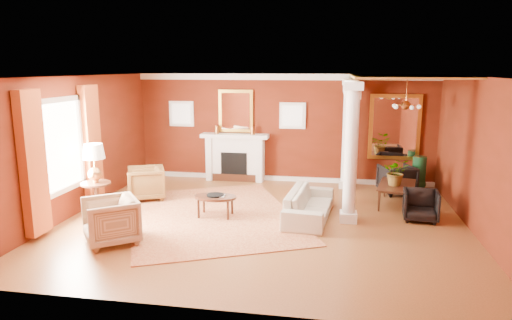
% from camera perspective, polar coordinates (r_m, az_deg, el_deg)
% --- Properties ---
extents(ground, '(8.00, 8.00, 0.00)m').
position_cam_1_polar(ground, '(9.33, 0.89, -7.70)').
color(ground, brown).
rests_on(ground, ground).
extents(room_shell, '(8.04, 7.04, 2.92)m').
position_cam_1_polar(room_shell, '(8.87, 0.93, 4.70)').
color(room_shell, '#611D0D').
rests_on(room_shell, ground).
extents(fireplace, '(1.85, 0.42, 1.29)m').
position_cam_1_polar(fireplace, '(12.54, -2.63, 0.36)').
color(fireplace, white).
rests_on(fireplace, ground).
extents(overmantel_mirror, '(0.95, 0.07, 1.15)m').
position_cam_1_polar(overmantel_mirror, '(12.50, -2.55, 6.13)').
color(overmantel_mirror, gold).
rests_on(overmantel_mirror, fireplace).
extents(flank_window_left, '(0.70, 0.07, 0.70)m').
position_cam_1_polar(flank_window_left, '(12.93, -9.29, 5.73)').
color(flank_window_left, white).
rests_on(flank_window_left, room_shell).
extents(flank_window_right, '(0.70, 0.07, 0.70)m').
position_cam_1_polar(flank_window_right, '(12.28, 4.59, 5.55)').
color(flank_window_right, white).
rests_on(flank_window_right, room_shell).
extents(left_window, '(0.21, 2.55, 2.60)m').
position_cam_1_polar(left_window, '(9.79, -22.82, 0.93)').
color(left_window, white).
rests_on(left_window, room_shell).
extents(column_front, '(0.36, 0.36, 2.80)m').
position_cam_1_polar(column_front, '(9.16, 11.78, 0.94)').
color(column_front, white).
rests_on(column_front, ground).
extents(column_back, '(0.36, 0.36, 2.80)m').
position_cam_1_polar(column_back, '(11.82, 11.37, 3.30)').
color(column_back, white).
rests_on(column_back, ground).
extents(header_beam, '(0.30, 3.20, 0.32)m').
position_cam_1_polar(header_beam, '(10.62, 11.78, 8.85)').
color(header_beam, white).
rests_on(header_beam, column_front).
extents(amber_ceiling, '(2.30, 3.40, 0.04)m').
position_cam_1_polar(amber_ceiling, '(10.56, 18.20, 9.87)').
color(amber_ceiling, gold).
rests_on(amber_ceiling, room_shell).
extents(dining_mirror, '(1.30, 0.07, 1.70)m').
position_cam_1_polar(dining_mirror, '(12.35, 16.93, 3.95)').
color(dining_mirror, gold).
rests_on(dining_mirror, room_shell).
extents(chandelier, '(0.60, 0.62, 0.75)m').
position_cam_1_polar(chandelier, '(10.65, 18.22, 6.52)').
color(chandelier, '#B37338').
rests_on(chandelier, room_shell).
extents(crown_trim, '(8.00, 0.08, 0.16)m').
position_cam_1_polar(crown_trim, '(12.24, 3.48, 10.33)').
color(crown_trim, white).
rests_on(crown_trim, room_shell).
extents(base_trim, '(8.00, 0.08, 0.12)m').
position_cam_1_polar(base_trim, '(12.60, 3.33, -2.32)').
color(base_trim, white).
rests_on(base_trim, ground).
extents(rug, '(4.82, 5.37, 0.02)m').
position_cam_1_polar(rug, '(9.72, -5.47, -6.89)').
color(rug, maroon).
rests_on(rug, ground).
extents(sofa, '(0.79, 2.09, 0.80)m').
position_cam_1_polar(sofa, '(9.48, 6.70, -4.93)').
color(sofa, beige).
rests_on(sofa, ground).
extents(armchair_leopard, '(1.04, 1.07, 0.85)m').
position_cam_1_polar(armchair_leopard, '(11.07, -13.61, -2.63)').
color(armchair_leopard, black).
rests_on(armchair_leopard, ground).
extents(armchair_stripe, '(1.18, 1.19, 0.90)m').
position_cam_1_polar(armchair_stripe, '(8.51, -17.71, -6.99)').
color(armchair_stripe, tan).
rests_on(armchair_stripe, ground).
extents(coffee_table, '(0.89, 0.89, 0.45)m').
position_cam_1_polar(coffee_table, '(9.54, -5.10, -4.76)').
color(coffee_table, black).
rests_on(coffee_table, ground).
extents(coffee_book, '(0.18, 0.03, 0.24)m').
position_cam_1_polar(coffee_book, '(9.46, -5.01, -3.84)').
color(coffee_book, black).
rests_on(coffee_book, coffee_table).
extents(side_table, '(0.61, 0.61, 1.53)m').
position_cam_1_polar(side_table, '(10.00, -19.52, -0.90)').
color(side_table, black).
rests_on(side_table, ground).
extents(dining_table, '(0.74, 1.44, 0.76)m').
position_cam_1_polar(dining_table, '(10.78, 17.34, -3.46)').
color(dining_table, black).
rests_on(dining_table, ground).
extents(dining_chair_near, '(0.72, 0.68, 0.69)m').
position_cam_1_polar(dining_chair_near, '(9.89, 19.90, -5.19)').
color(dining_chair_near, black).
rests_on(dining_chair_near, ground).
extents(dining_chair_far, '(0.95, 0.92, 0.78)m').
position_cam_1_polar(dining_chair_far, '(11.77, 17.19, -2.16)').
color(dining_chair_far, black).
rests_on(dining_chair_far, ground).
extents(green_urn, '(0.37, 0.37, 0.90)m').
position_cam_1_polar(green_urn, '(12.20, 19.65, -2.04)').
color(green_urn, '#12391D').
rests_on(green_urn, ground).
extents(potted_plant, '(0.59, 0.65, 0.48)m').
position_cam_1_polar(potted_plant, '(10.56, 17.21, -0.29)').
color(potted_plant, '#26591E').
rests_on(potted_plant, dining_table).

